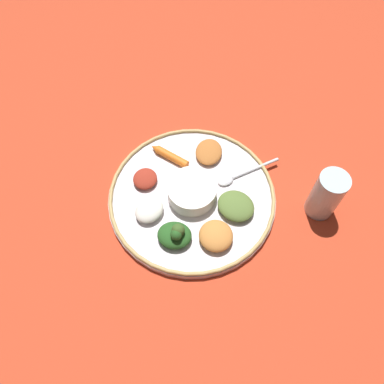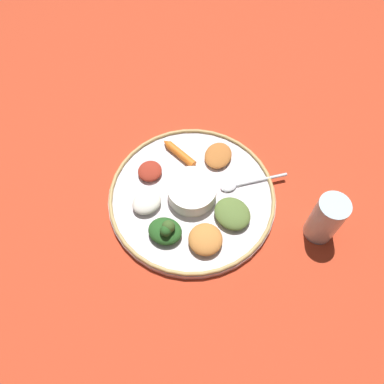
# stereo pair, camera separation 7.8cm
# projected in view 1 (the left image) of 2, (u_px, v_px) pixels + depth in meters

# --- Properties ---
(ground_plane) EXTENTS (2.40, 2.40, 0.00)m
(ground_plane) POSITION_uv_depth(u_px,v_px,m) (192.00, 199.00, 0.81)
(ground_plane) COLOR #B7381E
(platter) EXTENTS (0.35, 0.35, 0.01)m
(platter) POSITION_uv_depth(u_px,v_px,m) (192.00, 197.00, 0.80)
(platter) COLOR silver
(platter) RESTS_ON ground_plane
(platter_rim) EXTENTS (0.34, 0.34, 0.01)m
(platter_rim) POSITION_uv_depth(u_px,v_px,m) (192.00, 195.00, 0.79)
(platter_rim) COLOR tan
(platter_rim) RESTS_ON platter
(center_bowl) EXTENTS (0.10, 0.10, 0.04)m
(center_bowl) POSITION_uv_depth(u_px,v_px,m) (192.00, 191.00, 0.78)
(center_bowl) COLOR silver
(center_bowl) RESTS_ON platter
(spoon) EXTENTS (0.13, 0.10, 0.01)m
(spoon) POSITION_uv_depth(u_px,v_px,m) (238.00, 175.00, 0.81)
(spoon) COLOR silver
(spoon) RESTS_ON platter
(greens_pile) EXTENTS (0.08, 0.08, 0.05)m
(greens_pile) POSITION_uv_depth(u_px,v_px,m) (176.00, 234.00, 0.73)
(greens_pile) COLOR #23511E
(greens_pile) RESTS_ON platter
(carrot_near_spoon) EXTENTS (0.03, 0.09, 0.02)m
(carrot_near_spoon) POSITION_uv_depth(u_px,v_px,m) (170.00, 156.00, 0.83)
(carrot_near_spoon) COLOR orange
(carrot_near_spoon) RESTS_ON platter
(mound_rice_white) EXTENTS (0.07, 0.07, 0.03)m
(mound_rice_white) POSITION_uv_depth(u_px,v_px,m) (149.00, 210.00, 0.76)
(mound_rice_white) COLOR silver
(mound_rice_white) RESTS_ON platter
(mound_beet) EXTENTS (0.06, 0.06, 0.02)m
(mound_beet) POSITION_uv_depth(u_px,v_px,m) (145.00, 179.00, 0.80)
(mound_beet) COLOR maroon
(mound_beet) RESTS_ON platter
(mound_chickpea) EXTENTS (0.08, 0.07, 0.02)m
(mound_chickpea) POSITION_uv_depth(u_px,v_px,m) (209.00, 152.00, 0.84)
(mound_chickpea) COLOR #B2662D
(mound_chickpea) RESTS_ON platter
(mound_collards) EXTENTS (0.08, 0.09, 0.03)m
(mound_collards) POSITION_uv_depth(u_px,v_px,m) (236.00, 206.00, 0.77)
(mound_collards) COLOR #567033
(mound_collards) RESTS_ON platter
(mound_squash) EXTENTS (0.09, 0.09, 0.03)m
(mound_squash) POSITION_uv_depth(u_px,v_px,m) (216.00, 236.00, 0.73)
(mound_squash) COLOR #C67A38
(mound_squash) RESTS_ON platter
(drinking_glass) EXTENTS (0.06, 0.06, 0.11)m
(drinking_glass) POSITION_uv_depth(u_px,v_px,m) (325.00, 197.00, 0.75)
(drinking_glass) COLOR silver
(drinking_glass) RESTS_ON ground_plane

